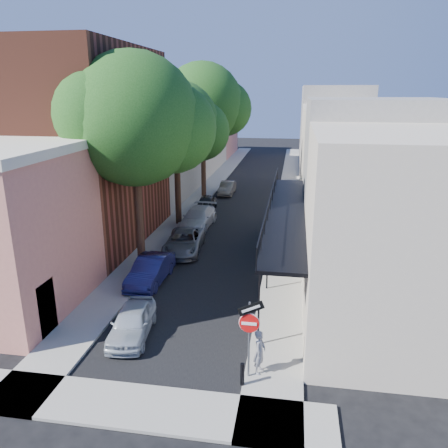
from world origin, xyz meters
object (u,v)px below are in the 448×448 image
at_px(parked_car_d, 198,218).
at_px(parked_car_b, 151,270).
at_px(oak_mid, 182,126).
at_px(parked_car_f, 227,188).
at_px(sign_post, 249,326).
at_px(parked_car_c, 184,242).
at_px(oak_far, 208,104).
at_px(oak_near, 144,122).
at_px(parked_car_a, 132,322).
at_px(parked_car_e, 206,203).
at_px(bollard, 242,374).
at_px(pedestrian, 260,352).

bearing_deg(parked_car_d, parked_car_b, -88.94).
distance_m(oak_mid, parked_car_f, 12.11).
relative_size(sign_post, parked_car_c, 0.65).
bearing_deg(oak_far, oak_near, -90.04).
distance_m(sign_post, parked_car_a, 5.46).
bearing_deg(oak_far, parked_car_e, -81.49).
relative_size(parked_car_b, parked_car_c, 0.89).
height_order(parked_car_b, parked_car_f, parked_car_b).
bearing_deg(parked_car_c, oak_near, -124.28).
bearing_deg(parked_car_a, oak_near, 96.27).
distance_m(oak_far, parked_car_b, 20.76).
distance_m(parked_car_a, parked_car_c, 9.63).
xyz_separation_m(oak_far, parked_car_f, (1.54, 1.08, -7.66)).
xyz_separation_m(oak_mid, parked_car_f, (1.60, 10.11, -6.46)).
xyz_separation_m(oak_near, parked_car_c, (1.34, 2.34, -7.24)).
bearing_deg(parked_car_c, parked_car_e, 88.94).
height_order(bollard, oak_far, oak_far).
bearing_deg(parked_car_f, parked_car_b, -91.44).
distance_m(parked_car_c, pedestrian, 12.60).
relative_size(sign_post, oak_far, 0.25).
distance_m(oak_mid, parked_car_e, 7.63).
distance_m(parked_car_c, parked_car_e, 9.64).
distance_m(bollard, parked_car_e, 22.44).
distance_m(oak_near, pedestrian, 13.27).
bearing_deg(oak_far, parked_car_c, -84.82).
bearing_deg(pedestrian, sign_post, 145.75).
height_order(bollard, pedestrian, pedestrian).
distance_m(parked_car_a, pedestrian, 5.48).
bearing_deg(parked_car_b, oak_near, 110.12).
distance_m(bollard, oak_near, 13.78).
distance_m(parked_car_b, parked_car_c, 4.68).
bearing_deg(sign_post, pedestrian, 42.91).
bearing_deg(oak_near, parked_car_f, 85.10).
height_order(oak_far, parked_car_a, oak_far).
xyz_separation_m(bollard, oak_far, (-6.35, 26.77, 7.74)).
bearing_deg(parked_car_a, sign_post, -28.89).
height_order(parked_car_c, parked_car_e, parked_car_c).
xyz_separation_m(oak_far, parked_car_d, (1.08, -9.66, -7.56)).
height_order(parked_car_a, parked_car_e, parked_car_a).
bearing_deg(bollard, oak_near, 123.12).
bearing_deg(parked_car_a, parked_car_e, 86.11).
distance_m(parked_car_d, parked_car_e, 4.63).
relative_size(oak_mid, parked_car_c, 2.22).
height_order(oak_near, parked_car_e, oak_near).
xyz_separation_m(oak_mid, parked_car_a, (1.71, -15.25, -6.44)).
height_order(parked_car_f, pedestrian, pedestrian).
xyz_separation_m(parked_car_b, pedestrian, (6.09, -6.67, 0.24)).
relative_size(sign_post, oak_near, 0.26).
xyz_separation_m(parked_car_c, pedestrian, (5.52, -11.32, 0.27)).
xyz_separation_m(sign_post, bollard, (-0.16, -0.47, -1.52)).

